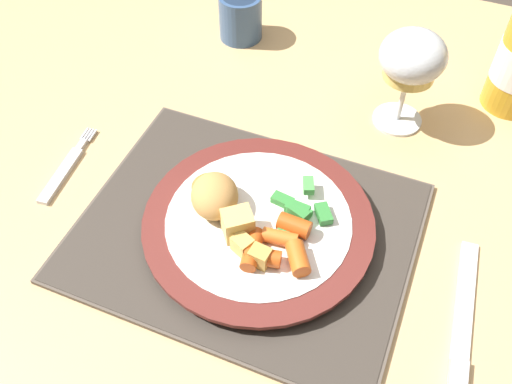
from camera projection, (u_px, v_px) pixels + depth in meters
name	position (u px, v px, depth m)	size (l,w,h in m)	color
ground_plane	(254.00, 359.00, 1.33)	(6.00, 6.00, 0.00)	#4C4238
dining_table	(253.00, 175.00, 0.84)	(1.26, 0.87, 0.74)	tan
placemat	(246.00, 231.00, 0.65)	(0.37, 0.30, 0.01)	brown
dinner_plate	(258.00, 225.00, 0.64)	(0.26, 0.26, 0.02)	white
breaded_croquettes	(214.00, 193.00, 0.63)	(0.07, 0.08, 0.04)	tan
green_beans_pile	(300.00, 209.00, 0.63)	(0.08, 0.09, 0.02)	green
glazed_carrots	(278.00, 246.00, 0.60)	(0.08, 0.08, 0.02)	orange
fork	(65.00, 170.00, 0.71)	(0.03, 0.13, 0.01)	silver
table_knife	(461.00, 344.00, 0.56)	(0.03, 0.22, 0.01)	silver
wine_glass	(412.00, 60.00, 0.70)	(0.08, 0.08, 0.14)	silver
roast_potatoes	(242.00, 233.00, 0.60)	(0.07, 0.06, 0.03)	#E5BC66
drinking_cup	(240.00, 15.00, 0.87)	(0.07, 0.07, 0.07)	#385684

